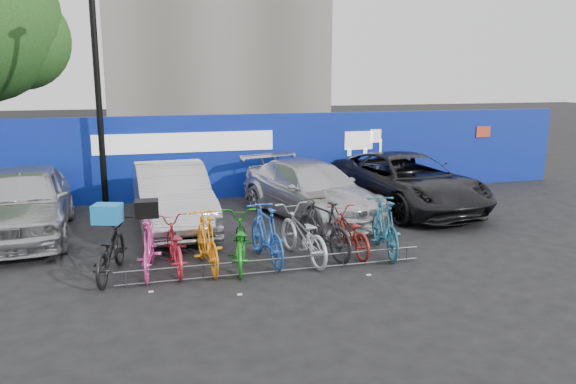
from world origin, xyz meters
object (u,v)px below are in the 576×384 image
object	(u,v)px
bike_6	(302,234)
bike_9	(385,226)
bike_0	(110,250)
bike_7	(323,228)
car_3	(406,181)
car_1	(172,196)
bike_rack	(276,265)
car_0	(24,202)
car_2	(311,190)
lamppost	(98,84)
bike_5	(266,234)
bike_4	(240,241)
bike_8	(350,232)
bike_1	(149,245)
bike_2	(174,245)
bike_3	(207,241)

from	to	relation	value
bike_6	bike_9	bearing A→B (deg)	168.73
bike_0	bike_7	world-z (taller)	bike_7
car_3	bike_6	size ratio (longest dim) A/B	2.66
car_1	bike_0	bearing A→B (deg)	-115.75
bike_rack	car_3	xyz separation A→B (m)	(4.56, 4.00, 0.56)
car_0	bike_0	xyz separation A→B (m)	(1.90, -3.07, -0.30)
car_0	car_3	world-z (taller)	car_0
car_0	car_3	xyz separation A→B (m)	(9.32, 0.30, -0.06)
car_1	bike_6	distance (m)	3.82
car_2	bike_6	bearing A→B (deg)	-126.45
car_1	bike_7	bearing A→B (deg)	-49.98
lamppost	car_2	xyz separation A→B (m)	(5.04, -2.26, -2.58)
lamppost	bike_7	xyz separation A→B (m)	(4.35, -5.26, -2.69)
bike_5	bike_9	size ratio (longest dim) A/B	0.98
lamppost	bike_9	world-z (taller)	lamppost
lamppost	bike_4	size ratio (longest dim) A/B	3.23
lamppost	bike_7	size ratio (longest dim) A/B	3.16
bike_7	bike_8	distance (m)	0.57
bike_rack	bike_9	distance (m)	2.48
car_3	bike_5	bearing A→B (deg)	-150.95
car_2	bike_7	bearing A→B (deg)	-119.04
car_2	car_3	distance (m)	2.74
bike_1	bike_2	bearing A→B (deg)	-162.33
lamppost	bike_1	distance (m)	6.13
bike_2	bike_8	size ratio (longest dim) A/B	1.05
car_3	bike_4	bearing A→B (deg)	-152.90
car_2	bike_4	world-z (taller)	car_2
bike_rack	car_3	bearing A→B (deg)	41.29
car_0	bike_3	world-z (taller)	car_0
bike_5	bike_6	world-z (taller)	bike_5
car_1	bike_9	world-z (taller)	car_1
lamppost	bike_5	world-z (taller)	lamppost
bike_1	bike_3	bearing A→B (deg)	-175.64
car_3	bike_6	world-z (taller)	car_3
car_2	bike_9	xyz separation A→B (m)	(0.54, -3.18, -0.12)
bike_2	bike_3	world-z (taller)	bike_3
bike_4	bike_9	bearing A→B (deg)	-169.82
bike_1	car_3	bearing A→B (deg)	-147.28
bike_7	bike_2	bearing A→B (deg)	-12.85
car_3	bike_7	distance (m)	4.72
bike_2	bike_1	bearing A→B (deg)	8.46
bike_0	bike_8	world-z (taller)	bike_0
bike_0	bike_4	size ratio (longest dim) A/B	0.99
car_3	bike_0	size ratio (longest dim) A/B	2.79
car_0	bike_7	bearing A→B (deg)	-30.01
bike_rack	car_0	xyz separation A→B (m)	(-4.76, 3.70, 0.63)
car_2	bike_1	xyz separation A→B (m)	(-4.03, -3.14, -0.16)
bike_3	car_1	bearing A→B (deg)	-86.94
bike_2	bike_3	bearing A→B (deg)	165.06
bike_rack	car_2	world-z (taller)	car_2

